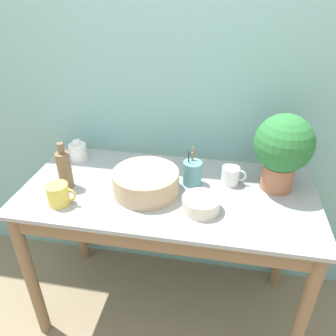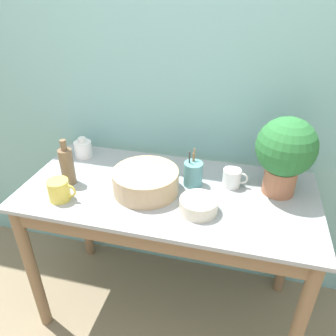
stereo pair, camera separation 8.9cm
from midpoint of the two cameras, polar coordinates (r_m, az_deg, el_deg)
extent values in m
cube|color=#7AB2B2|center=(1.76, 4.69, 13.01)|extent=(6.00, 0.05, 2.40)
cylinder|color=#846647|center=(1.89, -21.27, -16.40)|extent=(0.06, 0.06, 0.82)
cylinder|color=#846647|center=(1.69, 23.21, -24.41)|extent=(0.06, 0.06, 0.82)
cylinder|color=#846647|center=(2.24, -13.43, -6.49)|extent=(0.06, 0.06, 0.82)
cylinder|color=#846647|center=(2.07, 21.57, -11.61)|extent=(0.06, 0.06, 0.82)
cube|color=#846647|center=(1.40, -1.09, -12.56)|extent=(1.30, 0.02, 0.10)
cube|color=#93999E|center=(1.58, 1.61, -4.10)|extent=(1.40, 0.67, 0.02)
cylinder|color=#A36647|center=(1.62, 20.32, -2.09)|extent=(0.15, 0.15, 0.13)
sphere|color=#286B33|center=(1.54, 21.48, 3.44)|extent=(0.27, 0.27, 0.27)
cylinder|color=tan|center=(1.53, -2.25, -2.33)|extent=(0.31, 0.31, 0.11)
cylinder|color=brown|center=(1.64, -15.67, 0.19)|extent=(0.07, 0.07, 0.18)
cylinder|color=brown|center=(1.58, -16.25, 3.83)|extent=(0.03, 0.03, 0.05)
cylinder|color=white|center=(1.89, -13.26, 3.19)|extent=(0.10, 0.10, 0.09)
cylinder|color=white|center=(1.86, -13.47, 4.75)|extent=(0.04, 0.04, 0.03)
cylinder|color=#E5CC4C|center=(1.55, -16.93, -3.73)|extent=(0.10, 0.10, 0.10)
torus|color=#E5CC4C|center=(1.52, -15.22, -3.89)|extent=(0.07, 0.01, 0.07)
cylinder|color=white|center=(1.62, 12.57, -1.71)|extent=(0.09, 0.09, 0.09)
torus|color=white|center=(1.61, 14.29, -1.79)|extent=(0.06, 0.01, 0.06)
cylinder|color=beige|center=(1.43, 7.14, -6.49)|extent=(0.17, 0.17, 0.06)
cylinder|color=#569399|center=(1.59, 6.00, -1.07)|extent=(0.09, 0.09, 0.12)
cylinder|color=olive|center=(1.59, 6.07, 0.31)|extent=(0.01, 0.03, 0.19)
cylinder|color=olive|center=(1.59, 5.95, -0.01)|extent=(0.01, 0.02, 0.16)
cylinder|color=#333333|center=(1.57, 5.35, 0.07)|extent=(0.01, 0.03, 0.18)
camera|label=1|loc=(0.04, -88.32, 0.99)|focal=35.00mm
camera|label=2|loc=(0.04, 91.68, -0.99)|focal=35.00mm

